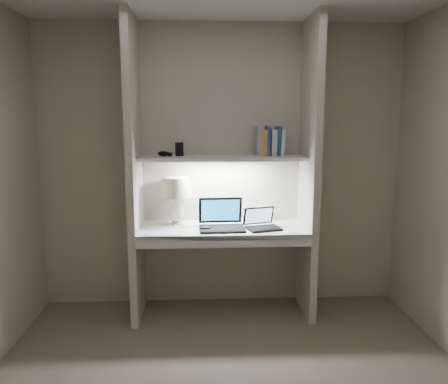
{
  "coord_description": "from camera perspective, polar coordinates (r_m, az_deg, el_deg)",
  "views": [
    {
      "loc": [
        -0.17,
        -2.38,
        1.69
      ],
      "look_at": [
        0.0,
        1.05,
        1.1
      ],
      "focal_mm": 35.0,
      "sensor_mm": 36.0,
      "label": 1
    }
  ],
  "objects": [
    {
      "name": "shelf_box",
      "position": [
        3.77,
        -5.85,
        5.59
      ],
      "size": [
        0.07,
        0.05,
        0.12
      ],
      "primitive_type": "cube",
      "rotation": [
        0.0,
        0.0,
        -0.0
      ],
      "color": "black",
      "rests_on": "shelf"
    },
    {
      "name": "strip_light",
      "position": [
        3.72,
        -0.22,
        4.12
      ],
      "size": [
        0.6,
        0.04,
        0.02
      ],
      "primitive_type": "cube",
      "color": "white",
      "rests_on": "shelf"
    },
    {
      "name": "laptop_netbook",
      "position": [
        3.69,
        4.96,
        -4.15
      ],
      "size": [
        0.32,
        0.3,
        0.17
      ],
      "rotation": [
        0.0,
        0.0,
        0.27
      ],
      "color": "black",
      "rests_on": "desk"
    },
    {
      "name": "sticky_note",
      "position": [
        3.62,
        -5.59,
        -5.04
      ],
      "size": [
        0.07,
        0.07,
        0.0
      ],
      "primitive_type": "cube",
      "rotation": [
        0.0,
        0.0,
        0.03
      ],
      "color": "yellow",
      "rests_on": "desk"
    },
    {
      "name": "back_wall",
      "position": [
        3.91,
        -0.34,
        3.24
      ],
      "size": [
        3.2,
        0.01,
        2.5
      ],
      "primitive_type": "cube",
      "color": "beige",
      "rests_on": "floor"
    },
    {
      "name": "shelf_gadget",
      "position": [
        3.74,
        -7.92,
        4.98
      ],
      "size": [
        0.13,
        0.11,
        0.05
      ],
      "primitive_type": "ellipsoid",
      "rotation": [
        0.0,
        0.0,
        -0.44
      ],
      "color": "black",
      "rests_on": "shelf"
    },
    {
      "name": "laptop_main",
      "position": [
        3.68,
        -0.35,
        -3.88
      ],
      "size": [
        0.39,
        0.34,
        0.25
      ],
      "rotation": [
        0.0,
        0.0,
        0.05
      ],
      "color": "black",
      "rests_on": "desk"
    },
    {
      "name": "speaker",
      "position": [
        3.96,
        5.19,
        -2.8
      ],
      "size": [
        0.1,
        0.07,
        0.13
      ],
      "primitive_type": "cube",
      "rotation": [
        0.0,
        0.0,
        0.1
      ],
      "color": "silver",
      "rests_on": "desk"
    },
    {
      "name": "table_lamp",
      "position": [
        3.8,
        -6.27,
        -0.07
      ],
      "size": [
        0.28,
        0.28,
        0.41
      ],
      "color": "white",
      "rests_on": "desk"
    },
    {
      "name": "shelf",
      "position": [
        3.72,
        -0.22,
        4.46
      ],
      "size": [
        1.4,
        0.36,
        0.03
      ],
      "primitive_type": "cube",
      "color": "silver",
      "rests_on": "back_wall"
    },
    {
      "name": "desk",
      "position": [
        3.73,
        -0.15,
        -4.89
      ],
      "size": [
        1.4,
        0.55,
        0.04
      ],
      "primitive_type": "cube",
      "color": "white",
      "rests_on": "alcove_panel_left"
    },
    {
      "name": "alcove_panel_right",
      "position": [
        3.74,
        11.09,
        2.76
      ],
      "size": [
        0.06,
        0.55,
        2.5
      ],
      "primitive_type": "cube",
      "color": "beige",
      "rests_on": "floor"
    },
    {
      "name": "book_row",
      "position": [
        3.81,
        5.98,
        6.55
      ],
      "size": [
        0.24,
        0.17,
        0.25
      ],
      "color": "white",
      "rests_on": "shelf"
    },
    {
      "name": "cable_coil",
      "position": [
        3.73,
        -0.58,
        -4.5
      ],
      "size": [
        0.1,
        0.1,
        0.01
      ],
      "primitive_type": "torus",
      "rotation": [
        0.0,
        0.0,
        -0.03
      ],
      "color": "black",
      "rests_on": "desk"
    },
    {
      "name": "mouse",
      "position": [
        3.62,
        -2.4,
        -4.72
      ],
      "size": [
        0.12,
        0.09,
        0.04
      ],
      "primitive_type": "ellipsoid",
      "rotation": [
        0.0,
        0.0,
        0.21
      ],
      "color": "black",
      "rests_on": "desk"
    },
    {
      "name": "desk_apron",
      "position": [
        3.49,
        0.05,
        -6.45
      ],
      "size": [
        1.46,
        0.03,
        0.1
      ],
      "primitive_type": "cube",
      "color": "silver",
      "rests_on": "desk"
    },
    {
      "name": "alcove_panel_left",
      "position": [
        3.68,
        -11.61,
        2.63
      ],
      "size": [
        0.06,
        0.55,
        2.5
      ],
      "primitive_type": "cube",
      "color": "beige",
      "rests_on": "floor"
    }
  ]
}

